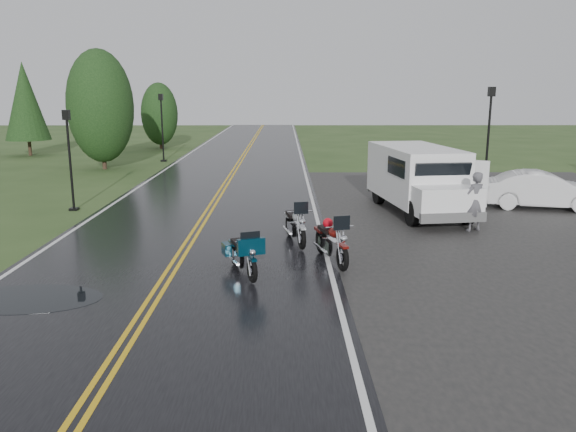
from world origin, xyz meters
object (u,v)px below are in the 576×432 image
Objects in this scene: person_at_van at (475,202)px; motorcycle_red at (343,247)px; motorcycle_teal at (252,260)px; lamp_post_near_left at (70,160)px; van_white at (414,190)px; lamp_post_far_left at (162,128)px; lamp_post_far_right at (488,136)px; motorcycle_silver at (302,229)px; sedan_white at (542,191)px.

motorcycle_red is at bearing 17.54° from person_at_van.
person_at_van is at bearing 16.42° from motorcycle_teal.
lamp_post_near_left reaches higher than motorcycle_teal.
lamp_post_far_left is at bearing 116.31° from van_white.
person_at_van is at bearing -13.64° from lamp_post_near_left.
lamp_post_near_left is (-13.43, 3.26, 0.90)m from person_at_van.
van_white is at bearing -56.11° from lamp_post_far_left.
van_white reaches higher than motorcycle_red.
lamp_post_far_right reaches higher than person_at_van.
motorcycle_red is 11.66m from lamp_post_near_left.
motorcycle_silver is 0.52× the size of lamp_post_far_left.
person_at_van reaches higher than motorcycle_red.
motorcycle_red is 2.23m from motorcycle_teal.
lamp_post_near_left is at bearing 126.51° from motorcycle_red.
motorcycle_teal is 10.74m from lamp_post_near_left.
motorcycle_silver is 9.84m from lamp_post_near_left.
motorcycle_red reaches higher than motorcycle_teal.
lamp_post_near_left is (-11.72, 2.62, 0.63)m from van_white.
sedan_white reaches higher than motorcycle_silver.
motorcycle_silver reaches higher than motorcycle_teal.
motorcycle_red is 2.07m from motorcycle_silver.
motorcycle_teal is 16.94m from lamp_post_far_right.
van_white is 9.66m from lamp_post_far_right.
motorcycle_silver is 4.63m from van_white.
van_white is (2.71, 4.70, 0.53)m from motorcycle_red.
lamp_post_near_left is (-6.92, 8.12, 1.24)m from motorcycle_teal.
sedan_white is 1.13× the size of lamp_post_near_left.
lamp_post_far_right is at bearing 39.83° from motorcycle_silver.
van_white is (3.61, 2.84, 0.55)m from motorcycle_silver.
motorcycle_red is 1.02× the size of motorcycle_silver.
person_at_van is 13.85m from lamp_post_near_left.
person_at_van reaches higher than motorcycle_silver.
motorcycle_teal is at bearing 11.76° from person_at_van.
motorcycle_silver is (-0.90, 1.87, -0.02)m from motorcycle_red.
lamp_post_far_left reaches higher than motorcycle_silver.
motorcycle_teal is (-2.08, -0.80, -0.07)m from motorcycle_red.
sedan_white is 17.07m from lamp_post_near_left.
lamp_post_far_right is at bearing 18.02° from lamp_post_near_left.
motorcycle_teal is 13.02m from sedan_white.
lamp_post_far_right reaches higher than van_white.
lamp_post_far_left is (-11.49, 17.11, 0.88)m from van_white.
motorcycle_silver is 5.77m from person_at_van.
person_at_van is at bearing 28.08° from motorcycle_red.
lamp_post_far_left is (0.22, 14.50, 0.25)m from lamp_post_near_left.
motorcycle_red is 1.21× the size of person_at_van.
lamp_post_far_right is (16.65, -9.01, 0.17)m from lamp_post_far_left.
motorcycle_teal is 2.92m from motorcycle_silver.
person_at_van is (4.43, 4.06, 0.26)m from motorcycle_red.
lamp_post_near_left is at bearing -161.98° from lamp_post_far_right.
lamp_post_far_left is at bearing 97.54° from motorcycle_red.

